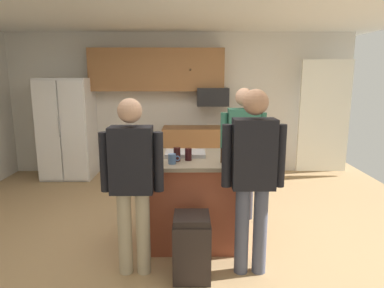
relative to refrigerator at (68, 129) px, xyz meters
name	(u,v)px	position (x,y,z in m)	size (l,w,h in m)	color
floor	(174,235)	(2.00, -2.38, -0.89)	(7.04, 7.04, 0.00)	tan
back_wall	(180,104)	(2.00, 0.42, 0.41)	(6.40, 0.10, 2.60)	silver
french_door_window_panel	(324,117)	(4.60, 0.02, 0.21)	(0.90, 0.06, 2.00)	white
cabinet_run_upper	(157,70)	(1.60, 0.22, 1.03)	(2.40, 0.38, 0.75)	#936038
cabinet_run_lower	(212,151)	(2.60, 0.10, -0.44)	(1.80, 0.63, 0.90)	#936038
refrigerator	(68,129)	(0.00, 0.00, 0.00)	(0.88, 0.76, 1.78)	white
microwave_over_range	(213,97)	(2.60, 0.12, 0.56)	(0.56, 0.40, 0.32)	black
kitchen_island	(192,199)	(2.21, -2.48, -0.40)	(1.17, 0.92, 0.97)	#9E4C33
person_guest_by_door	(253,170)	(2.76, -3.14, 0.11)	(0.57, 0.23, 1.73)	#4C5166
person_host_foreground	(243,145)	(2.85, -1.89, 0.08)	(0.57, 0.22, 1.69)	#383842
person_guest_left	(132,176)	(1.67, -3.14, 0.06)	(0.57, 0.22, 1.65)	tan
glass_pilsner	(188,154)	(2.17, -2.62, 0.14)	(0.07, 0.07, 0.13)	black
glass_short_whisky	(177,154)	(2.06, -2.66, 0.14)	(0.07, 0.07, 0.14)	black
mug_blue_stoneware	(172,159)	(2.01, -2.76, 0.12)	(0.12, 0.08, 0.10)	#4C6B99
glass_dark_ale	(224,155)	(2.53, -2.72, 0.15)	(0.07, 0.07, 0.15)	black
serving_tray	(185,154)	(2.14, -2.40, 0.09)	(0.44, 0.30, 0.04)	#B7B7BC
trash_bin	(192,247)	(2.20, -3.22, -0.59)	(0.34, 0.34, 0.61)	black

